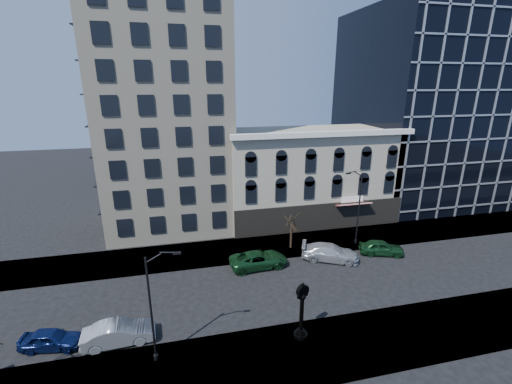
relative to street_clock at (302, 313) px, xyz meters
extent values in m
plane|color=black|center=(-2.88, 6.58, -2.15)|extent=(160.00, 160.00, 0.00)
cube|color=gray|center=(-2.88, 14.58, -2.09)|extent=(160.00, 6.00, 0.12)
cube|color=gray|center=(-2.88, -1.42, -2.09)|extent=(160.00, 6.00, 0.12)
cube|color=beige|center=(-8.88, 25.58, 16.85)|extent=(15.00, 15.00, 38.00)
cube|color=#AAA28C|center=(9.12, 22.58, 3.85)|extent=(22.00, 10.00, 12.00)
cube|color=white|center=(9.12, 17.38, 10.05)|extent=(22.60, 0.80, 0.60)
cube|color=black|center=(9.12, 17.53, -0.35)|extent=(22.00, 0.30, 3.60)
cube|color=maroon|center=(13.12, 16.98, 1.25)|extent=(4.50, 1.18, 0.55)
cube|color=black|center=(29.12, 27.58, 11.85)|extent=(20.00, 20.00, 28.00)
cylinder|color=black|center=(0.00, 0.00, -1.90)|extent=(1.02, 1.02, 0.28)
cylinder|color=black|center=(0.00, 0.00, -1.66)|extent=(0.74, 0.74, 0.19)
cylinder|color=black|center=(0.00, 0.00, -1.50)|extent=(0.56, 0.56, 0.15)
cylinder|color=black|center=(0.00, 0.00, -0.09)|extent=(0.30, 0.30, 2.69)
sphere|color=black|center=(0.00, 0.00, 1.35)|extent=(0.52, 0.52, 0.52)
cube|color=black|center=(0.00, 0.00, 1.44)|extent=(0.85, 0.48, 0.23)
cylinder|color=black|center=(0.00, 0.00, 1.82)|extent=(1.01, 0.62, 0.96)
cylinder|color=white|center=(0.00, -0.16, 1.82)|extent=(0.77, 0.30, 0.82)
cylinder|color=white|center=(0.00, 0.16, 1.82)|extent=(0.77, 0.30, 0.82)
sphere|color=black|center=(0.00, 0.00, 2.37)|extent=(0.19, 0.19, 0.19)
cylinder|color=black|center=(-10.20, 0.14, 1.79)|extent=(0.14, 0.14, 7.65)
cylinder|color=black|center=(-10.20, 0.14, -1.86)|extent=(0.32, 0.32, 0.36)
cube|color=black|center=(-8.51, 0.00, 5.75)|extent=(0.50, 0.24, 0.12)
cylinder|color=black|center=(11.59, 13.13, 2.16)|extent=(0.16, 0.16, 8.38)
cylinder|color=black|center=(11.59, 13.13, -1.84)|extent=(0.35, 0.35, 0.39)
cube|color=black|center=(9.77, 12.77, 6.49)|extent=(0.57, 0.31, 0.14)
cylinder|color=black|center=(3.87, 13.73, -0.53)|extent=(0.25, 0.25, 3.00)
imported|color=#0C194C|center=(-17.39, 3.06, -1.46)|extent=(4.31, 2.30, 1.39)
imported|color=#A5A8AD|center=(-12.82, 2.47, -1.34)|extent=(5.08, 2.07, 1.64)
imported|color=#143F1E|center=(-0.60, 10.59, -1.34)|extent=(6.01, 3.06, 1.63)
imported|color=#A5A8AD|center=(7.05, 10.28, -1.30)|extent=(6.38, 4.63, 1.72)
imported|color=#143F1E|center=(13.00, 10.17, -1.36)|extent=(5.02, 3.30, 1.59)
camera|label=1|loc=(-7.85, -19.35, 15.64)|focal=24.00mm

